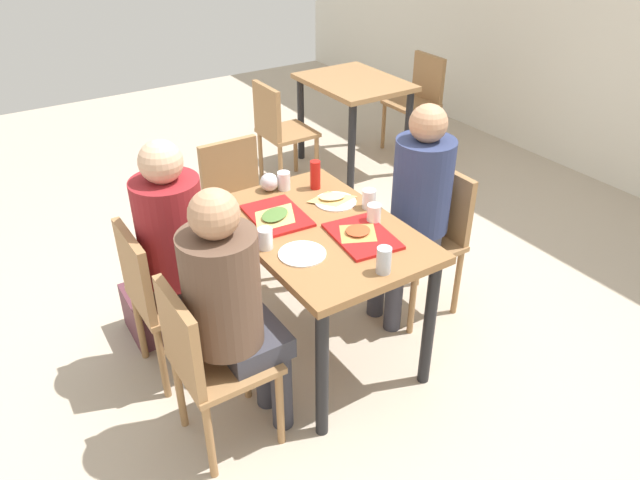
{
  "coord_description": "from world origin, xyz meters",
  "views": [
    {
      "loc": [
        2.16,
        -1.39,
        2.28
      ],
      "look_at": [
        0.0,
        0.0,
        0.7
      ],
      "focal_mm": 34.08,
      "sensor_mm": 36.0,
      "label": 1
    }
  ],
  "objects": [
    {
      "name": "tray_red_near",
      "position": [
        -0.2,
        -0.13,
        0.79
      ],
      "size": [
        0.38,
        0.29,
        0.02
      ],
      "primitive_type": "cube",
      "rotation": [
        0.0,
        0.0,
        -0.07
      ],
      "color": "red",
      "rests_on": "main_table"
    },
    {
      "name": "ground_plane",
      "position": [
        0.0,
        0.0,
        -0.01
      ],
      "size": [
        10.0,
        10.0,
        0.02
      ],
      "primitive_type": "cube",
      "color": "#B7A893"
    },
    {
      "name": "background_chair_far",
      "position": [
        -1.88,
        2.28,
        0.51
      ],
      "size": [
        0.4,
        0.4,
        0.87
      ],
      "color": "#9E7247",
      "rests_on": "ground_plane"
    },
    {
      "name": "paper_plate_center",
      "position": [
        -0.17,
        0.21,
        0.78
      ],
      "size": [
        0.22,
        0.22,
        0.01
      ],
      "primitive_type": "cylinder",
      "color": "white",
      "rests_on": "main_table"
    },
    {
      "name": "plastic_cup_c",
      "position": [
        -0.45,
        0.06,
        0.83
      ],
      "size": [
        0.07,
        0.07,
        0.1
      ],
      "primitive_type": "cylinder",
      "color": "white",
      "rests_on": "main_table"
    },
    {
      "name": "person_far_side",
      "position": [
        -0.0,
        0.62,
        0.76
      ],
      "size": [
        0.32,
        0.42,
        1.28
      ],
      "color": "#383842",
      "rests_on": "ground_plane"
    },
    {
      "name": "pizza_slice_b",
      "position": [
        0.17,
        0.1,
        0.8
      ],
      "size": [
        0.21,
        0.22,
        0.02
      ],
      "color": "#C68C47",
      "rests_on": "tray_red_far"
    },
    {
      "name": "chair_far_side",
      "position": [
        0.0,
        0.76,
        0.51
      ],
      "size": [
        0.4,
        0.4,
        0.87
      ],
      "color": "#9E7247",
      "rests_on": "ground_plane"
    },
    {
      "name": "background_chair_near",
      "position": [
        -1.88,
        0.82,
        0.51
      ],
      "size": [
        0.4,
        0.4,
        0.87
      ],
      "color": "#9E7247",
      "rests_on": "ground_plane"
    },
    {
      "name": "soda_can",
      "position": [
        0.48,
        0.02,
        0.84
      ],
      "size": [
        0.07,
        0.07,
        0.12
      ],
      "primitive_type": "cylinder",
      "color": "#B7BCC6",
      "rests_on": "main_table"
    },
    {
      "name": "background_table",
      "position": [
        -1.88,
        1.55,
        0.64
      ],
      "size": [
        0.9,
        0.7,
        0.78
      ],
      "color": "#9E7247",
      "rests_on": "ground_plane"
    },
    {
      "name": "plastic_cup_b",
      "position": [
        0.03,
        -0.32,
        0.83
      ],
      "size": [
        0.07,
        0.07,
        0.1
      ],
      "primitive_type": "cylinder",
      "color": "white",
      "rests_on": "main_table"
    },
    {
      "name": "plastic_cup_d",
      "position": [
        0.11,
        0.24,
        0.83
      ],
      "size": [
        0.07,
        0.07,
        0.1
      ],
      "primitive_type": "cylinder",
      "color": "white",
      "rests_on": "main_table"
    },
    {
      "name": "person_in_red",
      "position": [
        -0.28,
        -0.62,
        0.76
      ],
      "size": [
        0.32,
        0.42,
        1.28
      ],
      "color": "#383842",
      "rests_on": "ground_plane"
    },
    {
      "name": "foil_bundle",
      "position": [
        -0.48,
        -0.02,
        0.83
      ],
      "size": [
        0.1,
        0.1,
        0.1
      ],
      "primitive_type": "sphere",
      "color": "silver",
      "rests_on": "main_table"
    },
    {
      "name": "paper_plate_near_edge",
      "position": [
        0.17,
        -0.21,
        0.78
      ],
      "size": [
        0.22,
        0.22,
        0.01
      ],
      "primitive_type": "cylinder",
      "color": "white",
      "rests_on": "main_table"
    },
    {
      "name": "plastic_cup_a",
      "position": [
        -0.03,
        0.32,
        0.83
      ],
      "size": [
        0.07,
        0.07,
        0.1
      ],
      "primitive_type": "cylinder",
      "color": "white",
      "rests_on": "main_table"
    },
    {
      "name": "tray_red_far",
      "position": [
        0.2,
        0.11,
        0.79
      ],
      "size": [
        0.39,
        0.3,
        0.02
      ],
      "primitive_type": "cube",
      "rotation": [
        0.0,
        0.0,
        -0.12
      ],
      "color": "red",
      "rests_on": "main_table"
    },
    {
      "name": "chair_near_left",
      "position": [
        -0.28,
        -0.76,
        0.51
      ],
      "size": [
        0.4,
        0.4,
        0.87
      ],
      "color": "#9E7247",
      "rests_on": "ground_plane"
    },
    {
      "name": "person_in_brown_jacket",
      "position": [
        0.28,
        -0.62,
        0.76
      ],
      "size": [
        0.32,
        0.42,
        1.28
      ],
      "color": "#383842",
      "rests_on": "ground_plane"
    },
    {
      "name": "pizza_slice_c",
      "position": [
        -0.2,
        0.2,
        0.79
      ],
      "size": [
        0.19,
        0.23,
        0.02
      ],
      "color": "#DBAD60",
      "rests_on": "paper_plate_center"
    },
    {
      "name": "handbag",
      "position": [
        -0.63,
        -0.77,
        0.14
      ],
      "size": [
        0.32,
        0.17,
        0.28
      ],
      "primitive_type": "cube",
      "rotation": [
        0.0,
        0.0,
        -0.02
      ],
      "color": "#592D38",
      "rests_on": "ground_plane"
    },
    {
      "name": "condiment_bottle",
      "position": [
        -0.37,
        0.21,
        0.86
      ],
      "size": [
        0.06,
        0.06,
        0.16
      ],
      "primitive_type": "cylinder",
      "color": "red",
      "rests_on": "main_table"
    },
    {
      "name": "chair_left_end",
      "position": [
        -0.95,
        0.0,
        0.51
      ],
      "size": [
        0.4,
        0.4,
        0.87
      ],
      "color": "#9E7247",
      "rests_on": "ground_plane"
    },
    {
      "name": "main_table",
      "position": [
        0.0,
        0.0,
        0.66
      ],
      "size": [
        1.13,
        0.75,
        0.78
      ],
      "color": "olive",
      "rests_on": "ground_plane"
    },
    {
      "name": "pizza_slice_a",
      "position": [
        -0.18,
        -0.15,
        0.8
      ],
      "size": [
        0.26,
        0.29,
        0.02
      ],
      "color": "#DBAD60",
      "rests_on": "tray_red_near"
    },
    {
      "name": "chair_near_right",
      "position": [
        0.28,
        -0.76,
        0.51
      ],
      "size": [
        0.4,
        0.4,
        0.87
      ],
      "color": "#9E7247",
      "rests_on": "ground_plane"
    }
  ]
}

